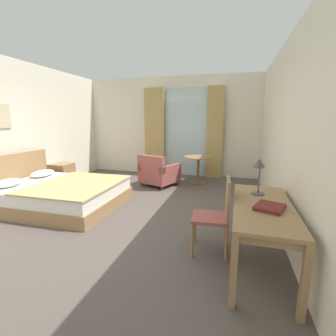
# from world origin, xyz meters

# --- Properties ---
(ground) EXTENTS (5.70, 7.69, 0.10)m
(ground) POSITION_xyz_m (0.00, 0.00, -0.05)
(ground) COLOR #564C47
(wall_back) EXTENTS (5.30, 0.12, 2.84)m
(wall_back) POSITION_xyz_m (0.00, 3.58, 1.42)
(wall_back) COLOR silver
(wall_back) RESTS_ON ground
(wall_right) EXTENTS (0.12, 7.29, 2.84)m
(wall_right) POSITION_xyz_m (2.59, 0.00, 1.42)
(wall_right) COLOR silver
(wall_right) RESTS_ON ground
(balcony_glass_door) EXTENTS (1.32, 0.02, 2.50)m
(balcony_glass_door) POSITION_xyz_m (0.43, 3.50, 1.25)
(balcony_glass_door) COLOR silver
(balcony_glass_door) RESTS_ON ground
(curtain_panel_left) EXTENTS (0.59, 0.10, 2.52)m
(curtain_panel_left) POSITION_xyz_m (-0.45, 3.40, 1.26)
(curtain_panel_left) COLOR tan
(curtain_panel_left) RESTS_ON ground
(curtain_panel_right) EXTENTS (0.45, 0.10, 2.52)m
(curtain_panel_right) POSITION_xyz_m (1.31, 3.40, 1.26)
(curtain_panel_right) COLOR tan
(curtain_panel_right) RESTS_ON ground
(bed) EXTENTS (2.22, 1.76, 0.96)m
(bed) POSITION_xyz_m (-1.37, 0.28, 0.25)
(bed) COLOR #9E754C
(bed) RESTS_ON ground
(nightstand) EXTENTS (0.47, 0.47, 0.55)m
(nightstand) POSITION_xyz_m (-2.30, 1.55, 0.28)
(nightstand) COLOR #9E754C
(nightstand) RESTS_ON ground
(writing_desk) EXTENTS (0.63, 1.54, 0.73)m
(writing_desk) POSITION_xyz_m (2.16, -0.75, 0.64)
(writing_desk) COLOR #9E754C
(writing_desk) RESTS_ON ground
(desk_chair) EXTENTS (0.46, 0.43, 0.95)m
(desk_chair) POSITION_xyz_m (1.68, -0.60, 0.52)
(desk_chair) COLOR #9E4C47
(desk_chair) RESTS_ON ground
(desk_lamp) EXTENTS (0.16, 0.20, 0.45)m
(desk_lamp) POSITION_xyz_m (2.14, -0.35, 1.06)
(desk_lamp) COLOR #4C4C51
(desk_lamp) RESTS_ON writing_desk
(closed_book) EXTENTS (0.35, 0.38, 0.04)m
(closed_book) POSITION_xyz_m (2.21, -0.88, 0.75)
(closed_book) COLOR maroon
(closed_book) RESTS_ON writing_desk
(armchair_by_window) EXTENTS (1.00, 1.02, 0.79)m
(armchair_by_window) POSITION_xyz_m (0.06, 2.14, 0.32)
(armchair_by_window) COLOR #9E4C47
(armchair_by_window) RESTS_ON ground
(round_cafe_table) EXTENTS (0.72, 0.72, 0.70)m
(round_cafe_table) POSITION_xyz_m (0.98, 2.63, 0.52)
(round_cafe_table) COLOR #9E754C
(round_cafe_table) RESTS_ON ground
(framed_picture) EXTENTS (0.03, 0.39, 0.46)m
(framed_picture) POSITION_xyz_m (-2.51, 0.28, 1.70)
(framed_picture) COLOR beige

